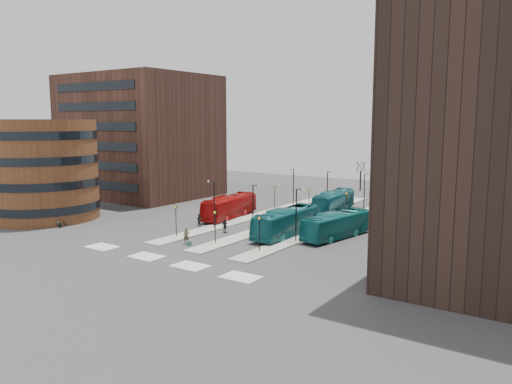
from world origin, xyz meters
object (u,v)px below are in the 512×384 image
Objects in this scene: commuter_a at (199,220)px; bicycle_far at (63,223)px; teal_bus_a at (286,222)px; teal_bus_c at (337,225)px; teal_bus_b at (334,201)px; red_bus at (229,207)px; bicycle_near at (57,225)px; bicycle_mid at (57,223)px; commuter_b at (225,226)px; commuter_c at (264,230)px; traveller at (186,236)px; suitcase at (189,243)px; teal_bus_d at (403,200)px.

bicycle_far is at bearing 39.62° from commuter_a.
teal_bus_a is 1.08× the size of teal_bus_c.
teal_bus_b is at bearing 126.83° from teal_bus_c.
teal_bus_c is at bearing -15.85° from red_bus.
bicycle_near is 0.14m from bicycle_mid.
commuter_a is at bearing -156.92° from teal_bus_c.
bicycle_mid is at bearing -136.58° from red_bus.
commuter_b is 22.28m from bicycle_mid.
commuter_c is at bearing -94.61° from teal_bus_b.
teal_bus_b is at bearing 96.16° from teal_bus_a.
teal_bus_a is 7.64× the size of bicycle_near.
traveller is 1.15× the size of commuter_a.
suitcase is 7.40m from commuter_b.
red_bus is at bearing -43.70° from bicycle_near.
traveller is 9.44m from commuter_c.
teal_bus_c is 13.80m from commuter_b.
suitcase is at bearing -104.10° from teal_bus_b.
teal_bus_d is (18.72, 19.37, 0.17)m from red_bus.
traveller is at bearing -105.90° from teal_bus_b.
teal_bus_c is at bearing -89.41° from teal_bus_d.
teal_bus_b is 10.75m from teal_bus_d.
suitcase is 20.76m from bicycle_mid.
teal_bus_b reaches higher than bicycle_mid.
teal_bus_a is 12.51m from commuter_a.
red_bus reaches higher than bicycle_mid.
red_bus is 7.29× the size of bicycle_far.
commuter_b is (-12.64, -5.49, -0.68)m from teal_bus_c.
teal_bus_d is at bearing 32.73° from teal_bus_b.
bicycle_far is (-14.50, -17.12, -1.21)m from red_bus.
commuter_c is at bearing -138.75° from teal_bus_c.
teal_bus_b is at bearing 45.33° from traveller.
suitcase is 0.31× the size of commuter_b.
commuter_a is (-5.09, 8.11, -0.12)m from traveller.
teal_bus_d is 36.82m from traveller.
teal_bus_d is 7.70× the size of commuter_c.
traveller reaches higher than commuter_a.
suitcase is 16.62m from red_bus.
commuter_c reaches higher than commuter_a.
commuter_c is at bearing -71.41° from bicycle_near.
teal_bus_a is 2.95m from commuter_c.
bicycle_mid is (-32.57, -15.45, -1.01)m from teal_bus_c.
bicycle_near is at bearing -129.30° from teal_bus_d.
teal_bus_a is at bearing -29.65° from red_bus.
suitcase is at bearing -87.58° from bicycle_near.
commuter_a reaches higher than suitcase.
suitcase is 0.05× the size of teal_bus_b.
commuter_a is 1.01× the size of bicycle_far.
teal_bus_a is 7.18× the size of commuter_c.
commuter_c is at bearing -177.33° from commuter_a.
suitcase is 17.61m from teal_bus_c.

